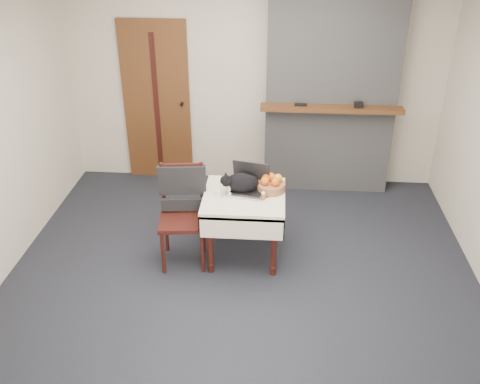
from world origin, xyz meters
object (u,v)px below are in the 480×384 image
object	(u,v)px
cream_jar	(218,193)
fruit_basket	(271,184)
door	(157,102)
side_table	(244,205)
chair	(182,200)
pill_bottle	(263,196)
laptop	(249,184)
cat	(242,183)

from	to	relation	value
cream_jar	fruit_basket	xyz separation A→B (m)	(0.50, 0.16, 0.03)
door	side_table	size ratio (longest dim) A/B	2.56
door	chair	world-z (taller)	door
side_table	chair	world-z (taller)	chair
pill_bottle	door	bearing A→B (deg)	127.27
door	laptop	world-z (taller)	door
fruit_basket	cat	bearing A→B (deg)	-168.19
pill_bottle	side_table	bearing A→B (deg)	157.04
cream_jar	chair	world-z (taller)	chair
laptop	cream_jar	distance (m)	0.32
laptop	fruit_basket	bearing A→B (deg)	18.76
cat	pill_bottle	distance (m)	0.25
door	chair	size ratio (longest dim) A/B	2.01
cat	door	bearing A→B (deg)	103.32
pill_bottle	fruit_basket	size ratio (longest dim) A/B	0.27
cat	chair	bearing A→B (deg)	167.85
laptop	cat	size ratio (longest dim) A/B	0.90
chair	door	bearing A→B (deg)	102.50
laptop	fruit_basket	xyz separation A→B (m)	(0.21, 0.02, -0.00)
side_table	cat	xyz separation A→B (m)	(-0.02, 0.06, 0.21)
pill_bottle	fruit_basket	xyz separation A→B (m)	(0.07, 0.19, 0.03)
laptop	pill_bottle	xyz separation A→B (m)	(0.15, -0.17, -0.03)
door	cat	bearing A→B (deg)	-55.10
laptop	pill_bottle	distance (m)	0.23
cream_jar	chair	xyz separation A→B (m)	(-0.35, 0.01, -0.10)
pill_bottle	chair	size ratio (longest dim) A/B	0.08
chair	pill_bottle	bearing A→B (deg)	-9.14
door	pill_bottle	size ratio (longest dim) A/B	26.55
cat	pill_bottle	bearing A→B (deg)	-54.31
laptop	cat	world-z (taller)	laptop
side_table	fruit_basket	bearing A→B (deg)	24.28
laptop	pill_bottle	world-z (taller)	laptop
side_table	door	bearing A→B (deg)	124.57
laptop	fruit_basket	world-z (taller)	laptop
laptop	chair	bearing A→B (deg)	-155.49
cream_jar	door	bearing A→B (deg)	118.07
chair	cat	bearing A→B (deg)	3.16
pill_bottle	chair	distance (m)	0.79
side_table	laptop	world-z (taller)	laptop
door	laptop	bearing A→B (deg)	-53.13
cream_jar	cat	bearing A→B (deg)	25.78
chair	laptop	bearing A→B (deg)	5.36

